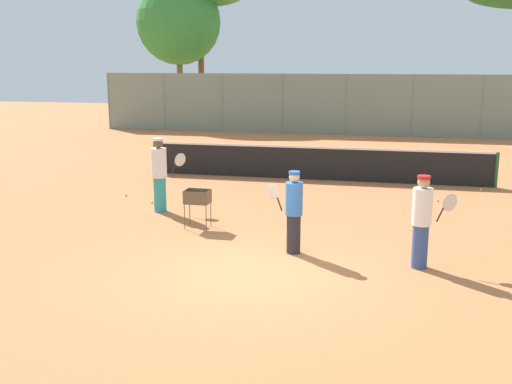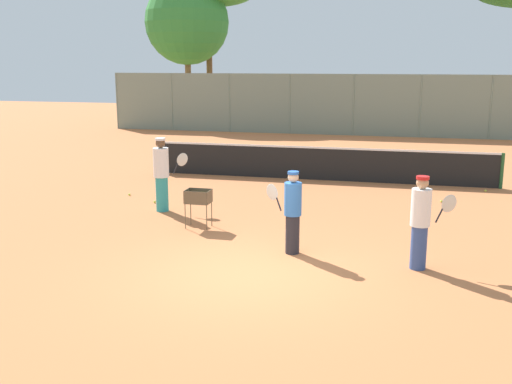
% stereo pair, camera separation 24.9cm
% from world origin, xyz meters
% --- Properties ---
extents(ground_plane, '(80.00, 80.00, 0.00)m').
position_xyz_m(ground_plane, '(0.00, 0.00, 0.00)').
color(ground_plane, '#C67242').
extents(tennis_net, '(11.00, 0.10, 1.07)m').
position_xyz_m(tennis_net, '(0.00, 8.90, 0.56)').
color(tennis_net, '#26592D').
rests_on(tennis_net, ground_plane).
extents(back_fence, '(26.24, 0.08, 3.09)m').
position_xyz_m(back_fence, '(0.00, 20.97, 1.54)').
color(back_fence, gray).
rests_on(back_fence, ground_plane).
extents(tree_0, '(4.97, 4.97, 8.45)m').
position_xyz_m(tree_0, '(-10.28, 24.88, 5.94)').
color(tree_0, brown).
rests_on(tree_0, ground_plane).
extents(player_white_outfit, '(0.86, 0.49, 1.73)m').
position_xyz_m(player_white_outfit, '(2.95, 1.03, 0.90)').
color(player_white_outfit, '#334C8C').
rests_on(player_white_outfit, ground_plane).
extents(player_red_cap, '(0.82, 0.51, 1.65)m').
position_xyz_m(player_red_cap, '(0.53, 1.36, 0.86)').
color(player_red_cap, '#26262D').
rests_on(player_red_cap, ground_plane).
extents(player_yellow_shirt, '(0.78, 0.69, 1.86)m').
position_xyz_m(player_yellow_shirt, '(-3.28, 3.93, 0.97)').
color(player_yellow_shirt, teal).
rests_on(player_yellow_shirt, ground_plane).
extents(ball_cart, '(0.56, 0.41, 0.88)m').
position_xyz_m(ball_cart, '(-1.88, 2.70, 0.65)').
color(ball_cart, brown).
rests_on(ball_cart, ground_plane).
extents(tennis_ball_0, '(0.07, 0.07, 0.07)m').
position_xyz_m(tennis_ball_0, '(-3.83, 4.68, 0.03)').
color(tennis_ball_0, '#D1E54C').
rests_on(tennis_ball_0, ground_plane).
extents(tennis_ball_1, '(0.07, 0.07, 0.07)m').
position_xyz_m(tennis_ball_1, '(-4.89, 5.34, 0.03)').
color(tennis_ball_1, '#D1E54C').
rests_on(tennis_ball_1, ground_plane).
extents(tennis_ball_2, '(0.07, 0.07, 0.07)m').
position_xyz_m(tennis_ball_2, '(3.64, 6.60, 0.03)').
color(tennis_ball_2, '#D1E54C').
rests_on(tennis_ball_2, ground_plane).
extents(tennis_ball_3, '(0.07, 0.07, 0.07)m').
position_xyz_m(tennis_ball_3, '(4.96, 8.31, 0.03)').
color(tennis_ball_3, '#D1E54C').
rests_on(tennis_ball_3, ground_plane).
extents(parked_car, '(4.20, 1.70, 1.60)m').
position_xyz_m(parked_car, '(-0.04, 25.59, 0.66)').
color(parked_car, '#B2B7BC').
rests_on(parked_car, ground_plane).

